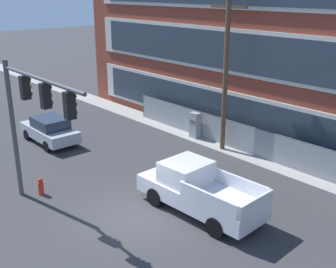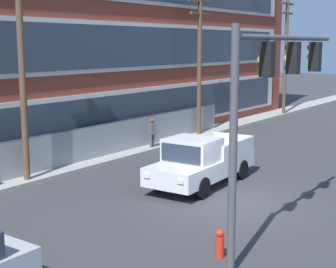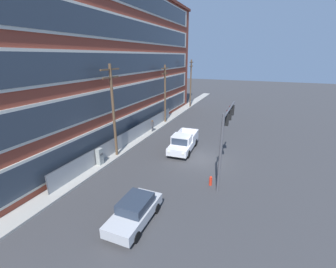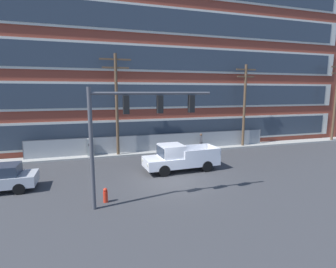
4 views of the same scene
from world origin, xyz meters
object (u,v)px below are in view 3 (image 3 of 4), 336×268
pickup_truck_white (183,143)px  utility_pole_near_corner (113,108)px  fire_hydrant (211,181)px  sedan_silver (135,211)px  pedestrian_near_cabinet (152,125)px  electrical_cabinet (100,157)px  traffic_signal_mast (226,128)px  utility_pole_far_east (191,82)px  utility_pole_midblock (165,92)px

pickup_truck_white → utility_pole_near_corner: (-3.80, 5.81, 4.06)m
fire_hydrant → sedan_silver: bearing=149.9°
pickup_truck_white → fire_hydrant: size_ratio=7.19×
pedestrian_near_cabinet → electrical_cabinet: bearing=178.6°
electrical_cabinet → fire_hydrant: size_ratio=2.17×
traffic_signal_mast → pickup_truck_white: size_ratio=1.11×
pickup_truck_white → electrical_cabinet: bearing=135.8°
electrical_cabinet → utility_pole_far_east: bearing=-0.8°
electrical_cabinet → fire_hydrant: (0.55, -10.14, -0.47)m
electrical_cabinet → pedestrian_near_cabinet: size_ratio=1.00×
electrical_cabinet → utility_pole_near_corner: bearing=-4.5°
pickup_truck_white → utility_pole_midblock: bearing=32.9°
pickup_truck_white → sedan_silver: bearing=-176.2°
traffic_signal_mast → utility_pole_midblock: (13.43, 10.77, 0.26)m
utility_pole_midblock → utility_pole_far_east: (11.77, -0.36, 0.26)m
traffic_signal_mast → electrical_cabinet: size_ratio=3.68×
utility_pole_near_corner → utility_pole_far_east: bearing=-0.5°
electrical_cabinet → pedestrian_near_cabinet: 10.49m
utility_pole_far_east → pickup_truck_white: bearing=-165.1°
sedan_silver → pickup_truck_white: bearing=3.8°
utility_pole_midblock → fire_hydrant: (-14.84, -10.11, -4.28)m
utility_pole_near_corner → sedan_silver: bearing=-139.5°
utility_pole_far_east → electrical_cabinet: 27.47m
traffic_signal_mast → pickup_truck_white: 7.26m
utility_pole_midblock → fire_hydrant: bearing=-145.7°
pickup_truck_white → fire_hydrant: (-5.62, -4.15, -0.56)m
traffic_signal_mast → electrical_cabinet: bearing=100.3°
utility_pole_midblock → sedan_silver: bearing=-162.0°
pedestrian_near_cabinet → utility_pole_midblock: bearing=2.6°
traffic_signal_mast → sedan_silver: traffic_signal_mast is taller
pedestrian_near_cabinet → pickup_truck_white: bearing=-126.9°
pickup_truck_white → utility_pole_far_east: 22.09m
sedan_silver → utility_pole_near_corner: size_ratio=0.47×
utility_pole_near_corner → pedestrian_near_cabinet: 9.06m
utility_pole_midblock → electrical_cabinet: bearing=179.9°
sedan_silver → pedestrian_near_cabinet: 17.08m
utility_pole_near_corner → pedestrian_near_cabinet: size_ratio=5.32×
utility_pole_midblock → fire_hydrant: 18.46m
utility_pole_midblock → utility_pole_far_east: 11.78m
utility_pole_midblock → utility_pole_far_east: size_ratio=0.94×
traffic_signal_mast → fire_hydrant: (-1.41, 0.66, -4.02)m
fire_hydrant → pedestrian_near_cabinet: bearing=44.9°
pickup_truck_white → electrical_cabinet: size_ratio=3.32×
utility_pole_far_east → traffic_signal_mast: bearing=-157.6°
utility_pole_near_corner → pedestrian_near_cabinet: utility_pole_near_corner is taller
electrical_cabinet → traffic_signal_mast: bearing=-79.7°
pedestrian_near_cabinet → fire_hydrant: size_ratio=2.17×
sedan_silver → utility_pole_far_east: bearing=11.1°
pedestrian_near_cabinet → utility_pole_far_east: bearing=-0.5°
pickup_truck_white → sedan_silver: (-11.48, -0.76, -0.15)m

